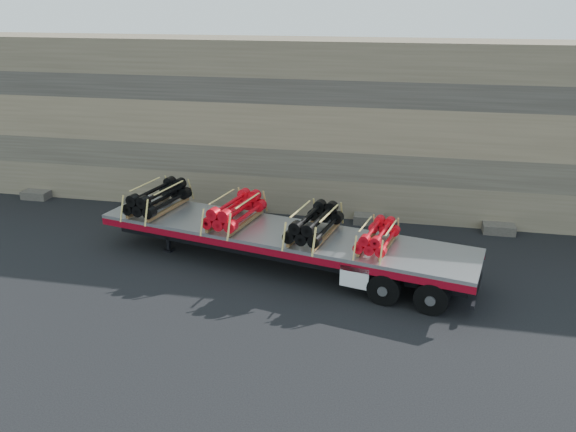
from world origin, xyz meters
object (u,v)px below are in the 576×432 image
trailer (280,248)px  bundle_midfront (235,211)px  bundle_front (158,198)px  bundle_rear (377,237)px  bundle_midrear (314,224)px

trailer → bundle_midfront: size_ratio=5.30×
trailer → bundle_front: size_ratio=5.12×
trailer → bundle_midfront: (-1.65, 0.35, 1.08)m
bundle_midfront → bundle_rear: (4.88, -1.04, -0.08)m
bundle_midrear → bundle_rear: (2.04, -0.44, -0.08)m
trailer → bundle_midfront: bundle_midfront is taller
bundle_front → bundle_midrear: (5.94, -1.27, -0.02)m
bundle_midfront → bundle_front: bearing=180.0°
bundle_rear → bundle_midrear: bearing=-180.0°
bundle_front → bundle_midfront: bundle_front is taller
bundle_midrear → bundle_rear: bundle_midrear is taller
trailer → bundle_midrear: (1.19, -0.25, 1.07)m
bundle_midfront → bundle_midrear: 2.90m
trailer → bundle_midrear: 1.62m
trailer → bundle_front: 4.98m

